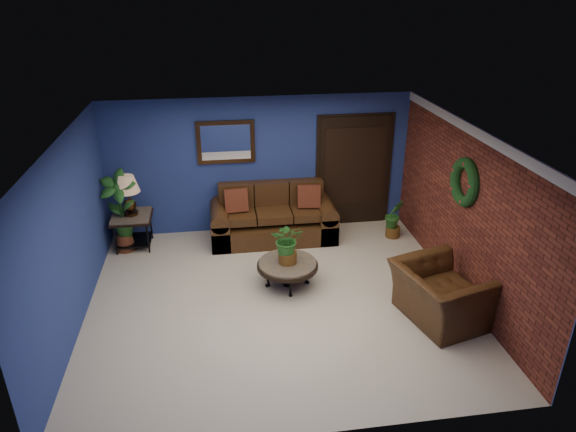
{
  "coord_description": "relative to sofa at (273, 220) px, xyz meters",
  "views": [
    {
      "loc": [
        -0.78,
        -6.32,
        4.32
      ],
      "look_at": [
        0.23,
        0.55,
        1.11
      ],
      "focal_mm": 32.0,
      "sensor_mm": 36.0,
      "label": 1
    }
  ],
  "objects": [
    {
      "name": "tall_plant",
      "position": [
        -2.61,
        -0.13,
        0.45
      ],
      "size": [
        0.71,
        0.56,
        1.45
      ],
      "color": "maroon",
      "rests_on": "ground"
    },
    {
      "name": "wall_mirror",
      "position": [
        -0.76,
        0.38,
        1.39
      ],
      "size": [
        1.02,
        0.06,
        0.77
      ],
      "primitive_type": "cube",
      "color": "#402612",
      "rests_on": "wall_back"
    },
    {
      "name": "closet_door",
      "position": [
        1.59,
        0.39,
        0.72
      ],
      "size": [
        1.44,
        0.06,
        2.18
      ],
      "primitive_type": "cube",
      "color": "black",
      "rests_on": "wall_back"
    },
    {
      "name": "floor_plant",
      "position": [
        2.19,
        -0.33,
        0.04
      ],
      "size": [
        0.34,
        0.28,
        0.74
      ],
      "color": "brown",
      "rests_on": "ground"
    },
    {
      "name": "coffee_plant",
      "position": [
        0.03,
        -1.68,
        0.43
      ],
      "size": [
        0.54,
        0.48,
        0.66
      ],
      "color": "brown",
      "rests_on": "coffee_table"
    },
    {
      "name": "side_chair",
      "position": [
        0.79,
        0.03,
        0.15
      ],
      "size": [
        0.38,
        0.38,
        0.85
      ],
      "rotation": [
        0.0,
        0.0,
        -0.05
      ],
      "color": "brown",
      "rests_on": "ground"
    },
    {
      "name": "wall_right_brick",
      "position": [
        2.59,
        -2.08,
        0.92
      ],
      "size": [
        0.04,
        5.0,
        2.5
      ],
      "primitive_type": "cube",
      "color": "maroon",
      "rests_on": "ground"
    },
    {
      "name": "crown_molding",
      "position": [
        2.56,
        -2.08,
        2.1
      ],
      "size": [
        0.03,
        5.0,
        0.14
      ],
      "primitive_type": "cube",
      "color": "white",
      "rests_on": "wall_right_brick"
    },
    {
      "name": "armchair",
      "position": [
        1.99,
        -2.84,
        0.06
      ],
      "size": [
        1.32,
        1.43,
        0.78
      ],
      "primitive_type": "imported",
      "rotation": [
        0.0,
        0.0,
        1.83
      ],
      "color": "#472A14",
      "rests_on": "ground"
    },
    {
      "name": "wall_back",
      "position": [
        -0.16,
        0.42,
        0.92
      ],
      "size": [
        5.5,
        0.04,
        2.5
      ],
      "primitive_type": "cube",
      "color": "navy",
      "rests_on": "ground"
    },
    {
      "name": "wreath",
      "position": [
        2.53,
        -2.03,
        1.37
      ],
      "size": [
        0.16,
        0.72,
        0.72
      ],
      "primitive_type": "torus",
      "rotation": [
        0.0,
        1.57,
        0.0
      ],
      "color": "black",
      "rests_on": "wall_right_brick"
    },
    {
      "name": "sofa",
      "position": [
        0.0,
        0.0,
        0.0
      ],
      "size": [
        2.23,
        0.96,
        1.0
      ],
      "color": "#472A14",
      "rests_on": "ground"
    },
    {
      "name": "coffee_table",
      "position": [
        0.03,
        -1.68,
        0.02
      ],
      "size": [
        0.94,
        0.94,
        0.4
      ],
      "rotation": [
        0.0,
        0.0,
        -0.16
      ],
      "color": "#4C4843",
      "rests_on": "ground"
    },
    {
      "name": "end_table",
      "position": [
        -2.46,
        -0.03,
        0.15
      ],
      "size": [
        0.68,
        0.68,
        0.62
      ],
      "color": "#4C4843",
      "rests_on": "ground"
    },
    {
      "name": "ceiling",
      "position": [
        -0.16,
        -2.08,
        2.17
      ],
      "size": [
        5.5,
        5.0,
        0.02
      ],
      "primitive_type": "cube",
      "color": "silver",
      "rests_on": "wall_back"
    },
    {
      "name": "wall_left",
      "position": [
        -2.91,
        -2.08,
        0.92
      ],
      "size": [
        0.04,
        5.0,
        2.5
      ],
      "primitive_type": "cube",
      "color": "navy",
      "rests_on": "ground"
    },
    {
      "name": "table_lamp",
      "position": [
        -2.46,
        -0.03,
        0.74
      ],
      "size": [
        0.41,
        0.41,
        0.68
      ],
      "color": "#402612",
      "rests_on": "end_table"
    },
    {
      "name": "floor",
      "position": [
        -0.16,
        -2.08,
        -0.33
      ],
      "size": [
        5.5,
        5.5,
        0.0
      ],
      "primitive_type": "plane",
      "color": "beige",
      "rests_on": "ground"
    }
  ]
}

